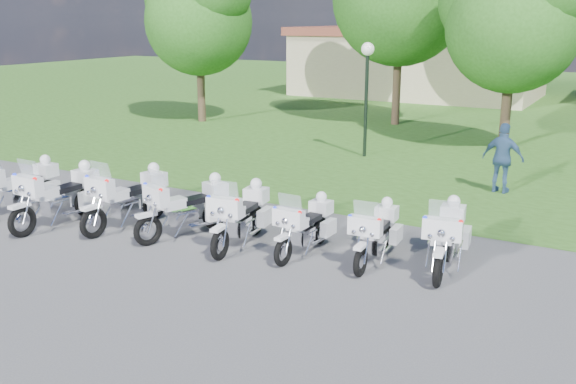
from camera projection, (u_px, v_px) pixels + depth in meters
The scene contains 15 objects.
ground at pixel (263, 249), 13.41m from camera, with size 100.00×100.00×0.00m, color #4E4E52.
grass_lawn at pixel (513, 103), 36.11m from camera, with size 100.00×48.00×0.01m, color #325C1D.
motorcycle_0 at pixel (22, 186), 15.77m from camera, with size 0.82×2.42×1.62m.
motorcycle_1 at pixel (60, 195), 14.85m from camera, with size 0.87×2.53×1.70m.
motorcycle_2 at pixel (129, 197), 14.73m from camera, with size 0.99×2.49×1.67m.
motorcycle_3 at pixel (188, 206), 14.10m from camera, with size 1.29×2.30×1.61m.
motorcycle_4 at pixel (242, 215), 13.55m from camera, with size 0.93×2.34×1.57m.
motorcycle_5 at pixel (306, 225), 13.09m from camera, with size 0.72×2.09×1.41m.
motorcycle_6 at pixel (376, 233), 12.63m from camera, with size 0.75×2.10×1.41m.
motorcycle_7 at pixel (447, 236), 12.25m from camera, with size 0.96×2.31×1.56m.
lamp_post at pixel (367, 71), 21.56m from camera, with size 0.44×0.44×3.88m.
tree_0 at pixel (198, 11), 28.60m from camera, with size 5.62×4.79×7.49m.
tree_2 at pixel (514, 12), 22.30m from camera, with size 5.50×4.69×7.33m.
building_west at pixel (418, 61), 39.24m from camera, with size 14.56×8.32×4.10m.
bystander_c at pixel (503, 159), 17.50m from camera, with size 1.13×0.47×1.93m, color #355680.
Camera 1 is at (6.63, -10.75, 4.70)m, focal length 40.00 mm.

